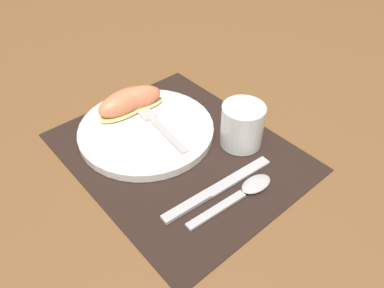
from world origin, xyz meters
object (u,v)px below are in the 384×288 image
(spoon, at_px, (246,191))
(fork, at_px, (153,121))
(citrus_wedge_0, at_px, (137,99))
(citrus_wedge_1, at_px, (124,103))
(plate, at_px, (146,130))
(juice_glass, at_px, (242,127))
(knife, at_px, (216,189))

(spoon, bearing_deg, fork, -176.47)
(citrus_wedge_0, relative_size, citrus_wedge_1, 0.93)
(plate, relative_size, spoon, 1.51)
(juice_glass, xyz_separation_m, citrus_wedge_0, (-0.20, -0.09, 0.00))
(juice_glass, distance_m, knife, 0.14)
(citrus_wedge_1, bearing_deg, citrus_wedge_0, 78.72)
(spoon, bearing_deg, plate, -171.58)
(spoon, relative_size, citrus_wedge_1, 1.42)
(plate, distance_m, citrus_wedge_1, 0.07)
(citrus_wedge_1, bearing_deg, knife, 0.37)
(juice_glass, distance_m, fork, 0.17)
(knife, distance_m, spoon, 0.05)
(spoon, height_order, citrus_wedge_0, citrus_wedge_0)
(fork, xyz_separation_m, citrus_wedge_1, (-0.07, -0.02, 0.02))
(fork, height_order, citrus_wedge_1, citrus_wedge_1)
(fork, bearing_deg, citrus_wedge_0, 175.05)
(plate, relative_size, knife, 1.17)
(citrus_wedge_0, xyz_separation_m, citrus_wedge_1, (-0.01, -0.03, 0.00))
(juice_glass, xyz_separation_m, spoon, (0.09, -0.09, -0.03))
(plate, height_order, fork, fork)
(citrus_wedge_0, bearing_deg, spoon, 1.80)
(knife, bearing_deg, juice_glass, 115.85)
(plate, height_order, spoon, plate)
(spoon, distance_m, citrus_wedge_1, 0.30)
(plate, relative_size, citrus_wedge_1, 2.15)
(plate, height_order, citrus_wedge_0, citrus_wedge_0)
(fork, bearing_deg, juice_glass, 35.17)
(knife, bearing_deg, fork, 174.29)
(spoon, xyz_separation_m, fork, (-0.24, -0.01, 0.01))
(juice_glass, height_order, knife, juice_glass)
(fork, bearing_deg, spoon, 3.53)
(juice_glass, relative_size, citrus_wedge_0, 0.73)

